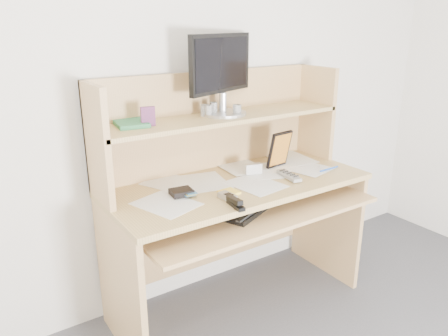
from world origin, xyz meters
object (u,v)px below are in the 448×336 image
tv_remote (289,175)px  monitor (221,72)px  keyboard (253,202)px  game_case (279,149)px  desk (230,187)px

tv_remote → monitor: (-0.24, 0.29, 0.54)m
keyboard → game_case: 0.40m
desk → game_case: 0.37m
desk → keyboard: size_ratio=2.59×
desk → game_case: bearing=-3.1°
tv_remote → monitor: size_ratio=0.39×
tv_remote → desk: bearing=155.5°
tv_remote → monitor: 0.66m
keyboard → game_case: game_case is taller
desk → monitor: size_ratio=3.03×
game_case → monitor: (-0.31, 0.13, 0.44)m
keyboard → tv_remote: tv_remote is taller
game_case → monitor: 0.55m
keyboard → desk: bearing=73.2°
desk → game_case: size_ratio=6.62×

